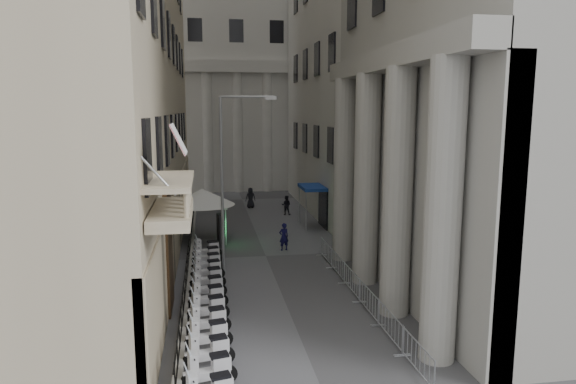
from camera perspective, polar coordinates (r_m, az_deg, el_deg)
name	(u,v)px	position (r m, az deg, el deg)	size (l,w,h in m)	color
far_building	(234,47)	(57.74, -6.06, 15.69)	(22.00, 10.00, 30.00)	beige
iron_fence	(189,266)	(28.52, -10.90, -8.04)	(0.30, 28.00, 1.40)	black
blue_awning	(312,227)	(36.98, 2.69, -3.92)	(1.60, 3.00, 3.00)	navy
scooter_2	(210,366)	(17.98, -8.68, -18.60)	(0.56, 1.40, 1.50)	silver
scooter_3	(209,349)	(19.10, -8.72, -16.86)	(0.56, 1.40, 1.50)	silver
scooter_4	(209,334)	(20.23, -8.76, -15.31)	(0.56, 1.40, 1.50)	silver
scooter_5	(209,321)	(21.38, -8.79, -13.93)	(0.56, 1.40, 1.50)	silver
scooter_6	(209,309)	(22.54, -8.81, -12.69)	(0.56, 1.40, 1.50)	silver
scooter_7	(208,298)	(23.71, -8.84, -11.58)	(0.56, 1.40, 1.50)	silver
scooter_8	(208,289)	(24.88, -8.86, -10.56)	(0.56, 1.40, 1.50)	silver
scooter_9	(208,280)	(26.07, -8.88, -9.64)	(0.56, 1.40, 1.50)	silver
scooter_10	(208,272)	(27.25, -8.90, -8.80)	(0.56, 1.40, 1.50)	silver
scooter_11	(208,265)	(28.45, -8.91, -8.03)	(0.56, 1.40, 1.50)	silver
scooter_12	(208,259)	(29.65, -8.93, -7.32)	(0.56, 1.40, 1.50)	silver
barrier_0	(417,374)	(17.82, 14.15, -19.05)	(0.60, 2.40, 1.10)	#ACAEB4
barrier_1	(390,340)	(19.89, 11.21, -15.83)	(0.60, 2.40, 1.10)	#ACAEB4
barrier_2	(368,314)	(22.05, 8.91, -13.20)	(0.60, 2.40, 1.10)	#ACAEB4
barrier_3	(351,293)	(24.27, 7.05, -11.03)	(0.60, 2.40, 1.10)	#ACAEB4
barrier_4	(338,276)	(26.55, 5.54, -9.22)	(0.60, 2.40, 1.10)	#ACAEB4
barrier_5	(326,261)	(28.86, 4.27, -7.70)	(0.60, 2.40, 1.10)	#ACAEB4
security_tent	(202,197)	(33.25, -9.57, -0.57)	(4.14, 4.14, 3.37)	silver
street_lamp	(229,168)	(26.08, -6.57, 2.66)	(2.84, 1.06, 9.02)	#989BA0
info_kiosk	(221,230)	(31.86, -7.50, -4.24)	(0.45, 0.98, 2.01)	black
pedestrian_a	(284,237)	(30.79, -0.47, -4.99)	(0.61, 0.40, 1.66)	#0E0D34
pedestrian_b	(286,205)	(41.10, -0.20, -1.48)	(0.76, 0.59, 1.56)	black
pedestrian_c	(251,198)	(44.14, -4.18, -0.64)	(0.86, 0.56, 1.76)	black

